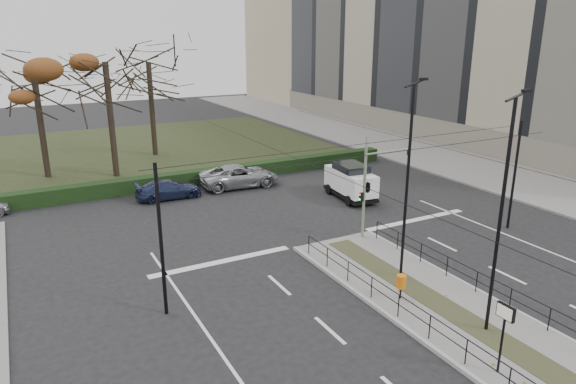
{
  "coord_description": "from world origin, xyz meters",
  "views": [
    {
      "loc": [
        -13.79,
        -15.65,
        10.32
      ],
      "look_at": [
        -1.52,
        7.1,
        2.33
      ],
      "focal_mm": 32.0,
      "sensor_mm": 36.0,
      "label": 1
    }
  ],
  "objects_px": {
    "traffic_light": "(369,185)",
    "streetlamp_median_near": "(501,216)",
    "litter_bin": "(401,282)",
    "bare_tree_center": "(149,69)",
    "rust_tree": "(34,73)",
    "streetlamp_median_far": "(408,181)",
    "info_panel": "(505,320)",
    "parked_car_fourth": "(240,176)",
    "white_van": "(351,180)",
    "parked_car_third": "(169,189)",
    "bare_tree_near": "(106,71)"
  },
  "relations": [
    {
      "from": "streetlamp_median_near",
      "to": "bare_tree_near",
      "type": "bearing_deg",
      "value": 105.26
    },
    {
      "from": "info_panel",
      "to": "white_van",
      "type": "relative_size",
      "value": 0.54
    },
    {
      "from": "parked_car_fourth",
      "to": "info_panel",
      "type": "bearing_deg",
      "value": -178.78
    },
    {
      "from": "streetlamp_median_near",
      "to": "streetlamp_median_far",
      "type": "bearing_deg",
      "value": 88.69
    },
    {
      "from": "bare_tree_center",
      "to": "bare_tree_near",
      "type": "xyz_separation_m",
      "value": [
        -4.4,
        -5.68,
        0.35
      ]
    },
    {
      "from": "traffic_light",
      "to": "info_panel",
      "type": "height_order",
      "value": "traffic_light"
    },
    {
      "from": "litter_bin",
      "to": "parked_car_third",
      "type": "height_order",
      "value": "parked_car_third"
    },
    {
      "from": "info_panel",
      "to": "streetlamp_median_near",
      "type": "relative_size",
      "value": 0.28
    },
    {
      "from": "streetlamp_median_near",
      "to": "bare_tree_center",
      "type": "distance_m",
      "value": 34.05
    },
    {
      "from": "streetlamp_median_near",
      "to": "bare_tree_near",
      "type": "relative_size",
      "value": 0.77
    },
    {
      "from": "bare_tree_near",
      "to": "litter_bin",
      "type": "bearing_deg",
      "value": -75.47
    },
    {
      "from": "streetlamp_median_far",
      "to": "parked_car_third",
      "type": "bearing_deg",
      "value": 109.58
    },
    {
      "from": "traffic_light",
      "to": "litter_bin",
      "type": "distance_m",
      "value": 6.97
    },
    {
      "from": "streetlamp_median_near",
      "to": "rust_tree",
      "type": "bearing_deg",
      "value": 112.03
    },
    {
      "from": "bare_tree_near",
      "to": "parked_car_third",
      "type": "bearing_deg",
      "value": -74.18
    },
    {
      "from": "traffic_light",
      "to": "litter_bin",
      "type": "xyz_separation_m",
      "value": [
        -2.82,
        -6.03,
        -2.07
      ]
    },
    {
      "from": "info_panel",
      "to": "parked_car_third",
      "type": "height_order",
      "value": "info_panel"
    },
    {
      "from": "traffic_light",
      "to": "parked_car_third",
      "type": "relative_size",
      "value": 1.14
    },
    {
      "from": "traffic_light",
      "to": "parked_car_fourth",
      "type": "height_order",
      "value": "traffic_light"
    },
    {
      "from": "info_panel",
      "to": "parked_car_fourth",
      "type": "relative_size",
      "value": 0.43
    },
    {
      "from": "streetlamp_median_near",
      "to": "bare_tree_near",
      "type": "distance_m",
      "value": 29.3
    },
    {
      "from": "bare_tree_near",
      "to": "streetlamp_median_near",
      "type": "bearing_deg",
      "value": -74.74
    },
    {
      "from": "parked_car_fourth",
      "to": "litter_bin",
      "type": "bearing_deg",
      "value": -178.27
    },
    {
      "from": "streetlamp_median_near",
      "to": "rust_tree",
      "type": "relative_size",
      "value": 0.85
    },
    {
      "from": "parked_car_third",
      "to": "rust_tree",
      "type": "xyz_separation_m",
      "value": [
        -6.57,
        9.2,
        7.04
      ]
    },
    {
      "from": "bare_tree_near",
      "to": "traffic_light",
      "type": "bearing_deg",
      "value": -63.78
    },
    {
      "from": "streetlamp_median_near",
      "to": "streetlamp_median_far",
      "type": "relative_size",
      "value": 1.0
    },
    {
      "from": "rust_tree",
      "to": "bare_tree_near",
      "type": "distance_m",
      "value": 5.04
    },
    {
      "from": "litter_bin",
      "to": "info_panel",
      "type": "xyz_separation_m",
      "value": [
        -0.42,
        -5.15,
        1.15
      ]
    },
    {
      "from": "traffic_light",
      "to": "white_van",
      "type": "distance_m",
      "value": 7.13
    },
    {
      "from": "parked_car_fourth",
      "to": "white_van",
      "type": "distance_m",
      "value": 7.97
    },
    {
      "from": "traffic_light",
      "to": "bare_tree_center",
      "type": "xyz_separation_m",
      "value": [
        -4.85,
        24.46,
        4.54
      ]
    },
    {
      "from": "parked_car_third",
      "to": "white_van",
      "type": "xyz_separation_m",
      "value": [
        10.48,
        -5.58,
        0.59
      ]
    },
    {
      "from": "streetlamp_median_far",
      "to": "parked_car_third",
      "type": "height_order",
      "value": "streetlamp_median_far"
    },
    {
      "from": "info_panel",
      "to": "bare_tree_center",
      "type": "relative_size",
      "value": 0.22
    },
    {
      "from": "parked_car_third",
      "to": "rust_tree",
      "type": "relative_size",
      "value": 0.42
    },
    {
      "from": "parked_car_fourth",
      "to": "bare_tree_center",
      "type": "height_order",
      "value": "bare_tree_center"
    },
    {
      "from": "litter_bin",
      "to": "bare_tree_center",
      "type": "distance_m",
      "value": 31.27
    },
    {
      "from": "white_van",
      "to": "bare_tree_near",
      "type": "height_order",
      "value": "bare_tree_near"
    },
    {
      "from": "info_panel",
      "to": "bare_tree_near",
      "type": "relative_size",
      "value": 0.21
    },
    {
      "from": "white_van",
      "to": "traffic_light",
      "type": "bearing_deg",
      "value": -117.82
    },
    {
      "from": "traffic_light",
      "to": "litter_bin",
      "type": "bearing_deg",
      "value": -115.04
    },
    {
      "from": "parked_car_third",
      "to": "white_van",
      "type": "bearing_deg",
      "value": -116.33
    },
    {
      "from": "parked_car_fourth",
      "to": "parked_car_third",
      "type": "bearing_deg",
      "value": 98.06
    },
    {
      "from": "litter_bin",
      "to": "parked_car_fourth",
      "type": "relative_size",
      "value": 0.18
    },
    {
      "from": "traffic_light",
      "to": "streetlamp_median_near",
      "type": "distance_m",
      "value": 9.56
    },
    {
      "from": "litter_bin",
      "to": "streetlamp_median_near",
      "type": "height_order",
      "value": "streetlamp_median_near"
    },
    {
      "from": "traffic_light",
      "to": "streetlamp_median_far",
      "type": "relative_size",
      "value": 0.56
    },
    {
      "from": "litter_bin",
      "to": "rust_tree",
      "type": "relative_size",
      "value": 0.1
    },
    {
      "from": "streetlamp_median_far",
      "to": "white_van",
      "type": "height_order",
      "value": "streetlamp_median_far"
    }
  ]
}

